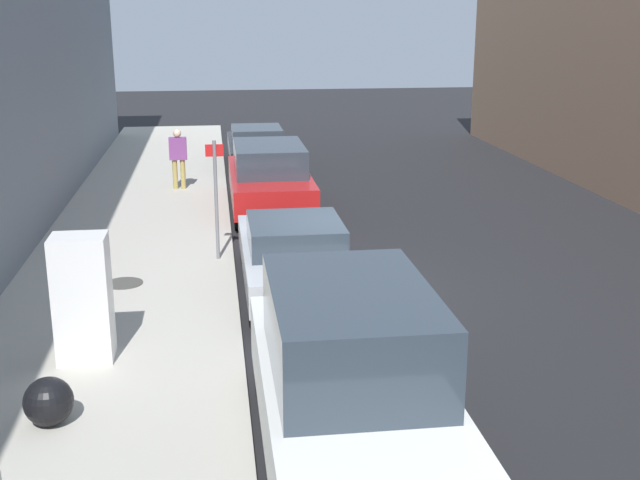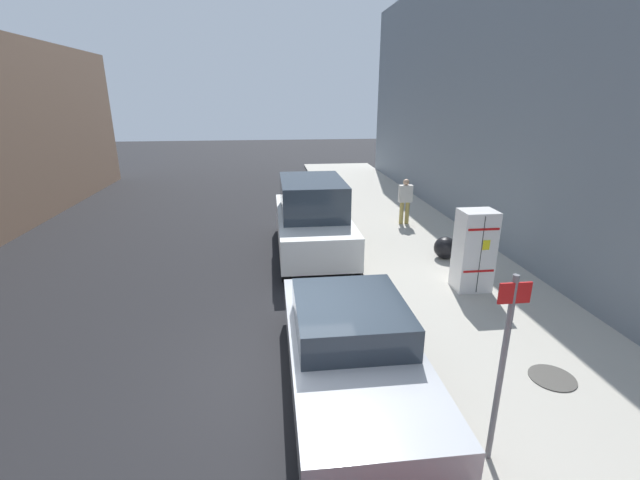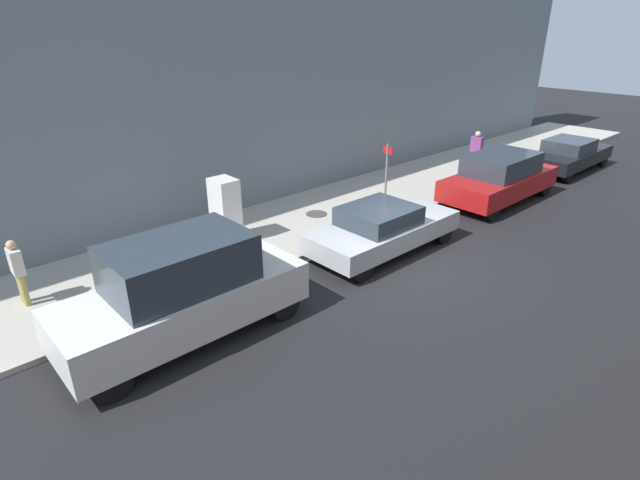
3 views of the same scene
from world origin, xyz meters
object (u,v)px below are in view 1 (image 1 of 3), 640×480
at_px(discarded_refrigerator, 83,298).
at_px(parked_sedan_silver, 294,253).
at_px(pedestrian_standing_near, 178,155).
at_px(parked_sedan_dark, 257,147).
at_px(parked_suv_red, 269,177).
at_px(street_sign_post, 216,193).
at_px(parked_van_white, 350,381).
at_px(trash_bag, 49,401).

distance_m(discarded_refrigerator, parked_sedan_silver, 4.45).
bearing_deg(pedestrian_standing_near, parked_sedan_dark, 45.70).
xyz_separation_m(pedestrian_standing_near, parked_sedan_silver, (2.40, -8.64, -0.41)).
relative_size(discarded_refrigerator, parked_suv_red, 0.38).
bearing_deg(discarded_refrigerator, pedestrian_standing_near, 85.42).
xyz_separation_m(street_sign_post, parked_sedan_silver, (1.39, -1.73, -0.79)).
bearing_deg(discarded_refrigerator, street_sign_post, 67.40).
relative_size(discarded_refrigerator, parked_sedan_dark, 0.39).
distance_m(pedestrian_standing_near, parked_suv_red, 3.36).
distance_m(street_sign_post, parked_sedan_dark, 10.55).
relative_size(discarded_refrigerator, parked_sedan_silver, 0.40).
bearing_deg(parked_sedan_silver, parked_sedan_dark, 90.00).
bearing_deg(parked_van_white, discarded_refrigerator, 136.72).
xyz_separation_m(street_sign_post, pedestrian_standing_near, (-1.01, 6.92, -0.38)).
bearing_deg(parked_van_white, parked_sedan_dark, 90.00).
bearing_deg(trash_bag, parked_sedan_dark, 78.39).
xyz_separation_m(discarded_refrigerator, trash_bag, (-0.17, -1.93, -0.62)).
xyz_separation_m(street_sign_post, trash_bag, (-2.11, -6.58, -1.06)).
relative_size(parked_suv_red, parked_sedan_dark, 1.03).
xyz_separation_m(trash_bag, parked_van_white, (3.50, -1.21, 0.63)).
distance_m(discarded_refrigerator, pedestrian_standing_near, 11.61).
height_order(pedestrian_standing_near, parked_sedan_dark, pedestrian_standing_near).
distance_m(pedestrian_standing_near, parked_van_white, 14.90).
bearing_deg(parked_sedan_dark, trash_bag, -101.61).
relative_size(parked_van_white, parked_sedan_dark, 1.04).
height_order(discarded_refrigerator, parked_suv_red, discarded_refrigerator).
relative_size(parked_van_white, parked_suv_red, 1.01).
height_order(street_sign_post, parked_van_white, street_sign_post).
bearing_deg(pedestrian_standing_near, parked_suv_red, -54.37).
bearing_deg(parked_suv_red, trash_bag, -107.40).
xyz_separation_m(parked_van_white, parked_sedan_silver, (-0.00, 6.06, -0.36)).
bearing_deg(discarded_refrigerator, trash_bag, -95.08).
relative_size(parked_sedan_silver, parked_sedan_dark, 0.97).
bearing_deg(parked_sedan_silver, discarded_refrigerator, -138.60).
bearing_deg(trash_bag, parked_van_white, -19.04).
height_order(parked_van_white, parked_sedan_dark, parked_van_white).
height_order(parked_van_white, parked_sedan_silver, parked_van_white).
bearing_deg(parked_van_white, parked_suv_red, 90.00).
distance_m(street_sign_post, parked_van_white, 7.92).
distance_m(street_sign_post, parked_sedan_silver, 2.35).
distance_m(parked_van_white, parked_sedan_silver, 6.07).
bearing_deg(parked_van_white, trash_bag, 160.96).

